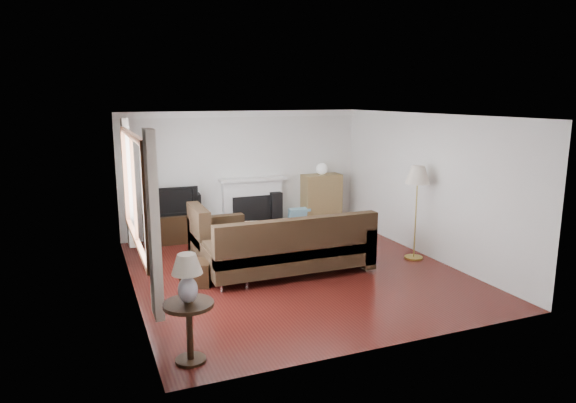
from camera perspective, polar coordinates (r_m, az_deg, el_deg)
name	(u,v)px	position (r m, az deg, el deg)	size (l,w,h in m)	color
room	(295,196)	(8.07, 0.80, 0.65)	(5.10, 5.60, 2.54)	#47140F
window	(134,189)	(7.23, -16.76, 1.30)	(0.12, 2.74, 1.54)	brown
curtain_near	(154,226)	(5.79, -14.71, -2.60)	(0.10, 0.35, 2.10)	silver
curtain_far	(128,183)	(8.75, -17.34, 1.98)	(0.10, 0.35, 2.10)	silver
fireplace	(253,205)	(10.68, -3.96, -0.36)	(1.40, 0.26, 1.15)	white
tv_stand	(173,228)	(10.21, -12.63, -2.93)	(1.09, 0.49, 0.54)	black
television	(172,201)	(10.09, -12.76, 0.10)	(0.96, 0.13, 0.55)	black
speaker_left	(194,216)	(10.31, -10.37, -1.64)	(0.25, 0.30, 0.91)	black
speaker_right	(275,211)	(10.78, -1.42, -1.10)	(0.23, 0.28, 0.83)	black
bookshelf	(321,201)	(11.13, 3.72, 0.11)	(0.83, 0.39, 1.14)	olive
globe_lamp	(322,169)	(11.01, 3.77, 3.64)	(0.24, 0.24, 0.24)	white
sectional_sofa	(289,245)	(8.17, 0.09, -4.90)	(2.86, 2.09, 0.92)	black
coffee_table	(246,236)	(9.68, -4.69, -3.82)	(1.11, 0.61, 0.43)	#A36C4E
footstool	(196,273)	(7.90, -10.16, -7.80)	(0.43, 0.43, 0.36)	black
floor_lamp	(416,213)	(9.10, 14.02, -1.25)	(0.42, 0.42, 1.63)	#B49B3E
side_table	(190,332)	(5.70, -10.87, -14.07)	(0.53, 0.53, 0.67)	black
table_lamp	(187,279)	(5.47, -11.11, -8.43)	(0.32, 0.32, 0.52)	silver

